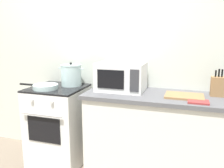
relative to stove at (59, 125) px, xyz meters
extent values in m
cube|color=silver|center=(0.65, 0.37, 0.79)|extent=(4.40, 0.10, 2.50)
cube|color=white|center=(1.25, 0.02, -0.02)|extent=(1.64, 0.56, 0.88)
cube|color=#59595E|center=(1.25, 0.02, 0.44)|extent=(1.70, 0.60, 0.04)
cube|color=white|center=(0.00, 0.00, -0.01)|extent=(0.60, 0.60, 0.90)
cube|color=black|center=(0.00, 0.00, 0.45)|extent=(0.60, 0.60, 0.02)
cube|color=black|center=(0.00, -0.30, 0.06)|extent=(0.39, 0.01, 0.28)
cylinder|color=silver|center=(0.00, -0.33, 0.24)|extent=(0.48, 0.02, 0.02)
cylinder|color=silver|center=(-0.12, -0.31, 0.38)|extent=(0.04, 0.02, 0.04)
cylinder|color=silver|center=(0.12, -0.31, 0.38)|extent=(0.04, 0.02, 0.04)
cylinder|color=silver|center=(0.12, 0.13, 0.58)|extent=(0.23, 0.23, 0.23)
cylinder|color=silver|center=(0.12, 0.13, 0.70)|extent=(0.24, 0.24, 0.01)
sphere|color=black|center=(0.12, 0.13, 0.72)|extent=(0.03, 0.03, 0.03)
cylinder|color=silver|center=(-0.02, 0.13, 0.66)|extent=(0.05, 0.01, 0.01)
cylinder|color=silver|center=(0.25, 0.13, 0.66)|extent=(0.05, 0.01, 0.01)
cylinder|color=silver|center=(-0.07, -0.12, 0.48)|extent=(0.27, 0.27, 0.05)
cylinder|color=black|center=(-0.31, -0.12, 0.49)|extent=(0.20, 0.02, 0.02)
cube|color=white|center=(0.74, 0.08, 0.61)|extent=(0.50, 0.36, 0.30)
cube|color=black|center=(0.68, -0.10, 0.61)|extent=(0.28, 0.01, 0.19)
cube|color=#38383D|center=(0.92, -0.10, 0.61)|extent=(0.09, 0.01, 0.22)
cube|color=#997047|center=(1.39, 0.00, 0.47)|extent=(0.36, 0.26, 0.02)
cube|color=#997047|center=(1.70, 0.14, 0.55)|extent=(0.13, 0.10, 0.19)
cylinder|color=black|center=(1.67, 0.14, 0.68)|extent=(0.02, 0.02, 0.06)
cylinder|color=black|center=(1.70, 0.14, 0.69)|extent=(0.02, 0.02, 0.08)
cylinder|color=black|center=(1.73, 0.14, 0.69)|extent=(0.02, 0.02, 0.08)
cube|color=#993333|center=(1.52, -0.16, 0.47)|extent=(0.18, 0.14, 0.02)
camera|label=1|loc=(1.42, -2.32, 1.06)|focal=38.04mm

